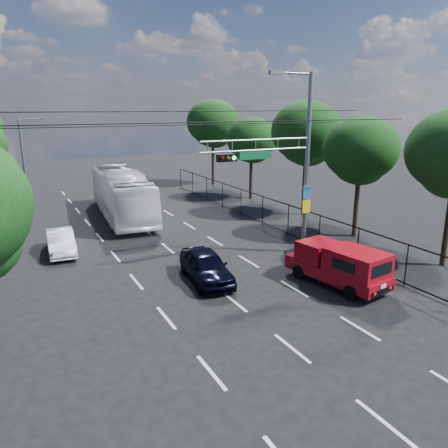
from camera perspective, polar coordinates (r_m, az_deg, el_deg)
ground at (r=15.34m, az=8.87°, el=-15.74°), size 120.00×120.00×0.00m
lane_markings at (r=26.94m, az=-8.82°, el=-1.95°), size 6.12×38.00×0.01m
signal_mast at (r=22.91m, az=8.42°, el=8.48°), size 6.43×0.39×9.50m
streetlight_left at (r=32.79m, az=-24.35°, el=6.97°), size 2.09×0.22×7.08m
utility_wires at (r=20.94m, az=-4.97°, el=13.44°), size 22.00×5.04×0.74m
fence_right at (r=28.35m, az=7.02°, el=1.12°), size 0.06×34.03×2.00m
tree_right_b at (r=27.53m, az=17.36°, el=8.66°), size 4.50×4.50×7.31m
tree_right_c at (r=32.38m, az=10.72°, el=11.14°), size 5.10×5.10×8.29m
tree_right_d at (r=38.00m, az=3.61°, el=10.58°), size 4.32×4.32×7.02m
tree_right_e at (r=45.07m, az=-1.48°, el=12.69°), size 5.28×5.28×8.58m
red_pickup at (r=20.29m, az=14.71°, el=-5.07°), size 2.56×5.22×1.87m
navy_hatchback at (r=20.17m, az=-2.36°, el=-5.52°), size 2.17×4.40×1.44m
white_bus at (r=32.67m, az=-13.19°, el=3.86°), size 3.87×12.29×3.37m
white_van at (r=25.55m, az=-20.56°, el=-2.21°), size 1.56×3.99×1.29m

